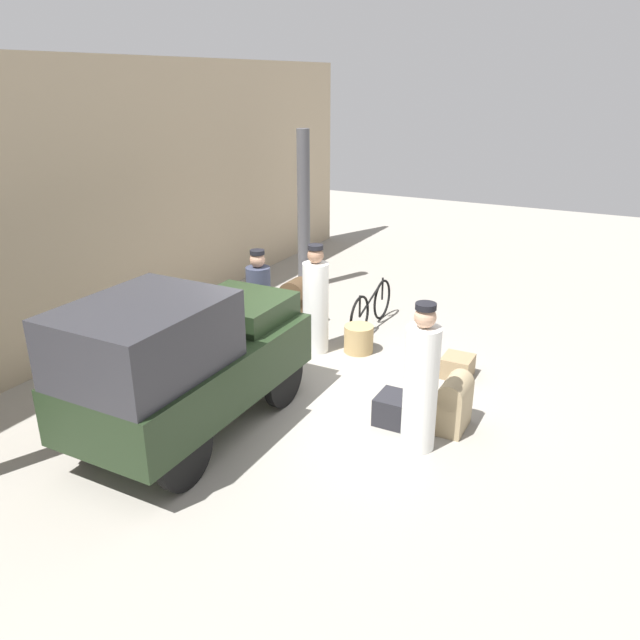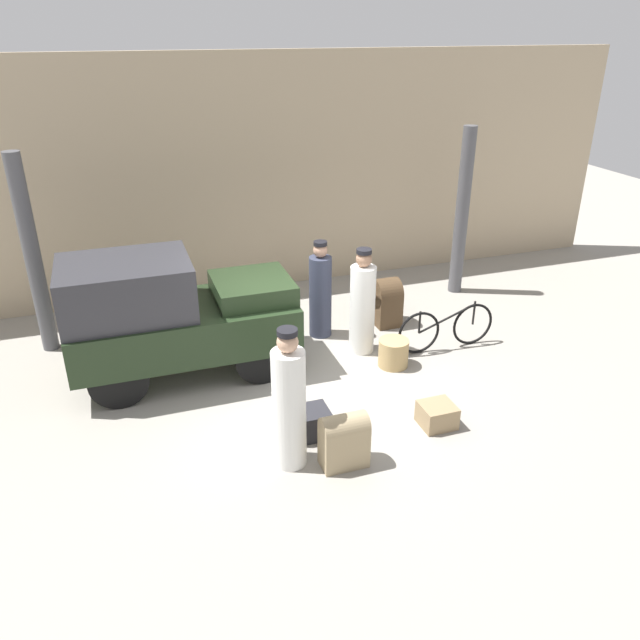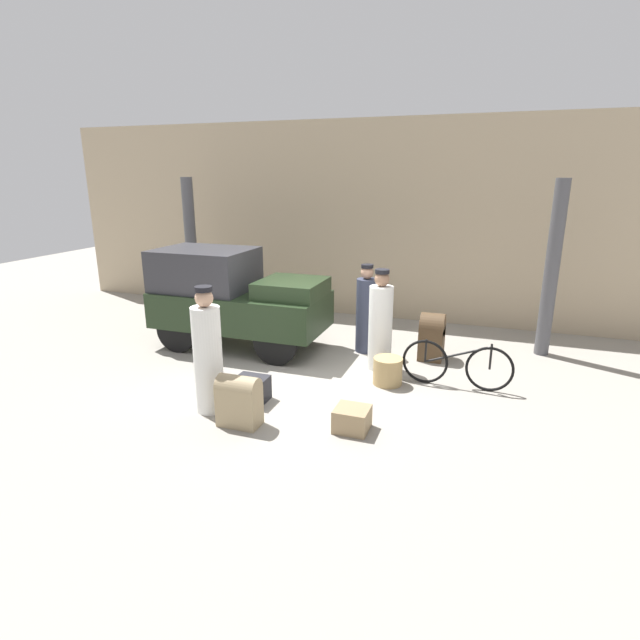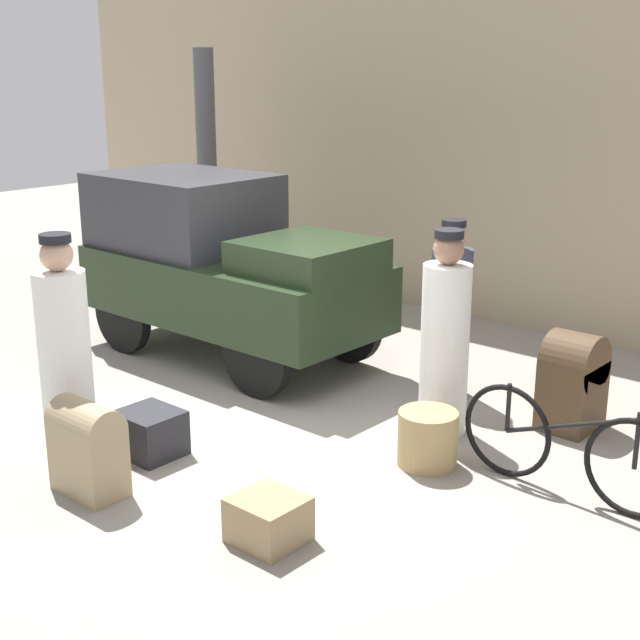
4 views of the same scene
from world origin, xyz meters
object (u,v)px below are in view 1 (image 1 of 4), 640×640
at_px(wicker_basket, 359,339).
at_px(suitcase_tan_flat, 394,409).
at_px(porter_carrying_trunk, 421,384).
at_px(truck, 182,359).
at_px(porter_standing_middle, 316,304).
at_px(trunk_umber_medium, 457,366).
at_px(suitcase_black_upright, 454,402).
at_px(suitcase_small_leather, 297,303).
at_px(conductor_in_dark_uniform, 259,307).
at_px(bicycle, 371,307).

xyz_separation_m(wicker_basket, suitcase_tan_flat, (-1.81, -1.32, -0.04)).
bearing_deg(porter_carrying_trunk, truck, 111.83).
bearing_deg(porter_standing_middle, truck, 175.89).
height_order(porter_carrying_trunk, trunk_umber_medium, porter_carrying_trunk).
distance_m(wicker_basket, porter_carrying_trunk, 2.92).
xyz_separation_m(porter_standing_middle, suitcase_black_upright, (-1.33, -2.68, -0.43)).
height_order(porter_carrying_trunk, suitcase_tan_flat, porter_carrying_trunk).
height_order(truck, suitcase_tan_flat, truck).
bearing_deg(porter_carrying_trunk, suitcase_small_leather, 49.70).
bearing_deg(suitcase_small_leather, porter_standing_middle, -134.83).
xyz_separation_m(conductor_in_dark_uniform, porter_carrying_trunk, (-1.48, -3.20, 0.07)).
height_order(bicycle, porter_standing_middle, porter_standing_middle).
bearing_deg(suitcase_black_upright, suitcase_small_leather, 58.58).
relative_size(truck, suitcase_small_leather, 3.83).
bearing_deg(conductor_in_dark_uniform, wicker_basket, -62.38).
distance_m(porter_carrying_trunk, suitcase_black_upright, 0.81).
relative_size(porter_standing_middle, porter_carrying_trunk, 0.96).
xyz_separation_m(bicycle, suitcase_small_leather, (-0.54, 1.20, 0.06)).
height_order(suitcase_small_leather, suitcase_black_upright, suitcase_small_leather).
xyz_separation_m(wicker_basket, suitcase_black_upright, (-1.61, -2.04, 0.16)).
height_order(truck, wicker_basket, truck).
distance_m(bicycle, conductor_in_dark_uniform, 2.18).
bearing_deg(porter_standing_middle, suitcase_small_leather, 45.17).
xyz_separation_m(conductor_in_dark_uniform, trunk_umber_medium, (0.61, -3.08, -0.62)).
xyz_separation_m(truck, suitcase_tan_flat, (1.47, -2.18, -0.85)).
xyz_separation_m(truck, bicycle, (4.34, -0.61, -0.65)).
xyz_separation_m(wicker_basket, trunk_umber_medium, (-0.13, -1.67, -0.07)).
height_order(suitcase_tan_flat, suitcase_small_leather, suitcase_small_leather).
distance_m(suitcase_tan_flat, suitcase_small_leather, 3.62).
distance_m(bicycle, suitcase_black_upright, 3.52).
height_order(truck, suitcase_small_leather, truck).
relative_size(bicycle, porter_standing_middle, 0.98).
xyz_separation_m(bicycle, porter_standing_middle, (-1.35, 0.39, 0.43)).
bearing_deg(truck, porter_standing_middle, -4.11).
relative_size(truck, porter_carrying_trunk, 1.80).
height_order(conductor_in_dark_uniform, suitcase_small_leather, conductor_in_dark_uniform).
bearing_deg(trunk_umber_medium, suitcase_small_leather, 78.33).
bearing_deg(suitcase_tan_flat, porter_carrying_trunk, -132.07).
bearing_deg(porter_standing_middle, conductor_in_dark_uniform, 120.29).
height_order(trunk_umber_medium, suitcase_small_leather, suitcase_small_leather).
bearing_deg(trunk_umber_medium, porter_carrying_trunk, -176.84).
bearing_deg(suitcase_black_upright, wicker_basket, 51.70).
xyz_separation_m(bicycle, trunk_umber_medium, (-1.19, -1.91, -0.22)).
relative_size(porter_carrying_trunk, suitcase_tan_flat, 3.81).
height_order(conductor_in_dark_uniform, porter_standing_middle, porter_standing_middle).
bearing_deg(suitcase_black_upright, conductor_in_dark_uniform, 75.76).
distance_m(porter_carrying_trunk, trunk_umber_medium, 2.21).
distance_m(bicycle, porter_standing_middle, 1.47).
distance_m(bicycle, suitcase_small_leather, 1.32).
bearing_deg(wicker_basket, porter_standing_middle, 114.18).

